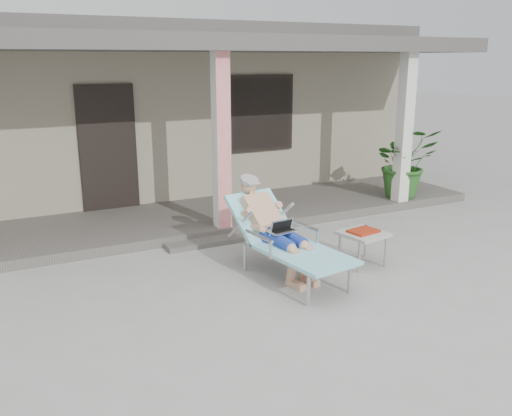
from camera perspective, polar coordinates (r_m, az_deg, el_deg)
ground at (r=6.64m, az=3.89°, el=-8.13°), size 60.00×60.00×0.00m
house at (r=12.17m, az=-11.84°, el=10.50°), size 10.40×5.40×3.30m
porch_deck at (r=9.17m, az=-5.60°, el=-0.94°), size 10.00×2.00×0.15m
porch_overhang at (r=8.75m, az=-5.95°, el=16.27°), size 10.00×2.30×2.85m
porch_step at (r=8.17m, az=-2.68°, el=-3.24°), size 2.00×0.30×0.07m
lounger at (r=6.73m, az=2.54°, el=-0.79°), size 0.99×1.99×1.25m
side_table at (r=7.27m, az=11.21°, el=-2.84°), size 0.62×0.62×0.48m
potted_palm at (r=10.42m, az=15.35°, el=4.63°), size 1.32×1.19×1.28m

